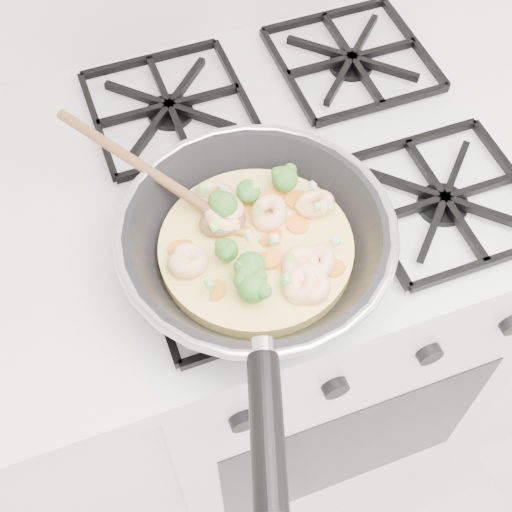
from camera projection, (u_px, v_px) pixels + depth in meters
name	position (u px, v px, depth m)	size (l,w,h in m)	color
stove	(288.00, 307.00, 1.38)	(0.60, 0.60, 0.92)	white
skillet	(256.00, 244.00, 0.86)	(0.36, 0.57, 0.09)	black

